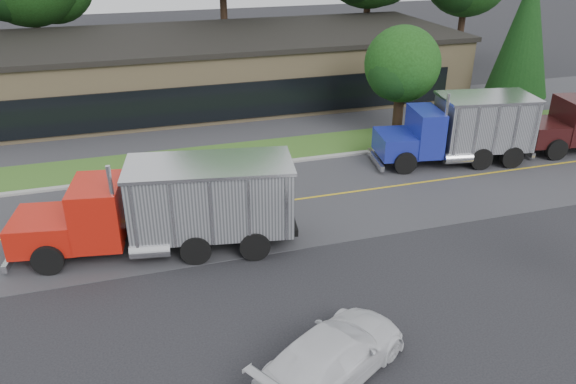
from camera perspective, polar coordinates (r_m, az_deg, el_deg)
name	(u,v)px	position (r m, az deg, el deg)	size (l,w,h in m)	color
ground	(321,341)	(16.96, 3.35, -14.85)	(140.00, 140.00, 0.00)	#2E2E32
road	(249,206)	(24.19, -3.95, -1.46)	(60.00, 8.00, 0.02)	#49494E
center_line	(249,206)	(24.19, -3.95, -1.46)	(60.00, 0.12, 0.01)	gold
curb	(230,169)	(27.91, -5.95, 2.31)	(60.00, 0.30, 0.12)	#9E9E99
grass_verge	(223,156)	(29.55, -6.65, 3.63)	(60.00, 3.40, 0.03)	#3E6422
far_parking	(207,126)	(34.18, -8.25, 6.63)	(60.00, 7.00, 0.02)	#49494E
strip_mall	(219,68)	(39.64, -6.99, 12.37)	(32.00, 12.00, 4.00)	tan
evergreen_right	(525,31)	(39.34, 22.96, 14.78)	(3.90, 3.90, 8.87)	#382619
tree_verge	(403,68)	(31.62, 11.57, 12.27)	(4.35, 4.09, 6.20)	#382619
dump_truck_red	(173,205)	(20.68, -11.62, -1.29)	(10.29, 4.12, 3.36)	black
dump_truck_blue	(463,128)	(29.42, 17.37, 6.26)	(7.96, 3.76, 3.36)	black
rally_car	(332,355)	(15.47, 4.52, -16.14)	(2.01, 4.94, 1.43)	white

